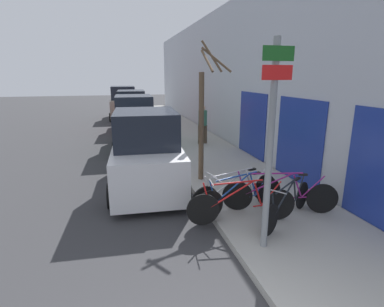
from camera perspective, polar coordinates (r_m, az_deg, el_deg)
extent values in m
plane|color=#333335|center=(13.63, -9.76, 0.56)|extent=(80.00, 80.00, 0.00)
cube|color=#9E9B93|center=(16.71, -1.70, 3.63)|extent=(3.20, 32.00, 0.15)
cube|color=#B2B7C1|center=(16.87, 4.22, 14.56)|extent=(0.20, 32.00, 6.50)
cube|color=navy|center=(9.47, 19.58, 2.33)|extent=(0.03, 2.27, 2.48)
cube|color=navy|center=(12.16, 11.33, 5.48)|extent=(0.03, 2.27, 2.48)
cylinder|color=gray|center=(5.37, 14.59, 0.61)|extent=(0.12, 0.12, 3.73)
cube|color=#19591E|center=(5.17, 16.17, 17.86)|extent=(0.55, 0.02, 0.23)
cube|color=red|center=(5.16, 15.93, 14.62)|extent=(0.54, 0.02, 0.23)
cylinder|color=black|center=(6.32, 14.71, -12.10)|extent=(0.56, 0.40, 0.66)
cylinder|color=black|center=(7.73, 20.23, -7.50)|extent=(0.56, 0.40, 0.66)
cylinder|color=black|center=(6.72, 17.26, -7.80)|extent=(0.78, 0.56, 0.54)
cylinder|color=black|center=(6.71, 17.69, -5.76)|extent=(0.90, 0.64, 0.09)
cylinder|color=black|center=(7.19, 18.99, -6.65)|extent=(0.18, 0.14, 0.47)
cylinder|color=black|center=(7.46, 19.44, -8.01)|extent=(0.49, 0.35, 0.08)
cylinder|color=black|center=(7.45, 19.83, -6.17)|extent=(0.37, 0.27, 0.53)
cylinder|color=black|center=(6.27, 15.22, -9.53)|extent=(0.18, 0.14, 0.57)
cube|color=black|center=(7.18, 19.41, -4.59)|extent=(0.21, 0.18, 0.04)
cylinder|color=#99999E|center=(6.24, 15.72, -6.93)|extent=(0.27, 0.38, 0.02)
cylinder|color=black|center=(6.48, 2.12, -10.66)|extent=(0.71, 0.11, 0.71)
cylinder|color=black|center=(6.97, 16.28, -9.37)|extent=(0.71, 0.11, 0.71)
cylinder|color=red|center=(6.48, 7.78, -7.59)|extent=(0.96, 0.14, 0.58)
cylinder|color=red|center=(6.42, 8.60, -5.47)|extent=(1.11, 0.15, 0.09)
cylinder|color=red|center=(6.66, 12.41, -7.43)|extent=(0.21, 0.06, 0.51)
cylinder|color=red|center=(6.84, 13.98, -9.42)|extent=(0.60, 0.09, 0.08)
cylinder|color=red|center=(6.78, 14.79, -7.42)|extent=(0.45, 0.08, 0.57)
cylinder|color=red|center=(6.37, 2.91, -8.15)|extent=(0.20, 0.05, 0.61)
cube|color=black|center=(6.60, 13.24, -5.20)|extent=(0.21, 0.10, 0.04)
cylinder|color=#99999E|center=(6.27, 3.72, -5.55)|extent=(0.07, 0.44, 0.02)
cylinder|color=black|center=(7.24, 8.62, -7.98)|extent=(0.69, 0.27, 0.72)
cylinder|color=black|center=(7.63, 23.55, -7.89)|extent=(0.69, 0.27, 0.72)
cylinder|color=#8C1E72|center=(7.21, 14.56, -5.57)|extent=(1.04, 0.40, 0.59)
cylinder|color=#8C1E72|center=(7.14, 15.46, -3.68)|extent=(1.21, 0.46, 0.09)
cylinder|color=#8C1E72|center=(7.35, 19.45, -5.77)|extent=(0.23, 0.11, 0.52)
cylinder|color=#8C1E72|center=(7.52, 21.08, -7.75)|extent=(0.66, 0.25, 0.08)
cylinder|color=#8C1E72|center=(7.46, 21.98, -5.95)|extent=(0.49, 0.20, 0.57)
cylinder|color=#8C1E72|center=(7.14, 9.50, -5.73)|extent=(0.22, 0.11, 0.62)
cube|color=black|center=(7.29, 20.37, -3.77)|extent=(0.22, 0.14, 0.04)
cylinder|color=#99999E|center=(7.05, 10.40, -3.41)|extent=(0.17, 0.42, 0.02)
cylinder|color=black|center=(6.69, 3.29, -9.88)|extent=(0.69, 0.18, 0.70)
cylinder|color=black|center=(7.61, 14.44, -7.20)|extent=(0.69, 0.18, 0.70)
cylinder|color=#1E4799|center=(6.88, 7.92, -6.36)|extent=(0.93, 0.24, 0.57)
cylinder|color=#1E4799|center=(6.84, 8.58, -4.32)|extent=(1.08, 0.27, 0.09)
cylinder|color=#1E4799|center=(7.20, 11.53, -5.78)|extent=(0.21, 0.08, 0.50)
cylinder|color=#1E4799|center=(7.42, 12.71, -7.46)|extent=(0.59, 0.15, 0.08)
cylinder|color=#1E4799|center=(7.39, 13.33, -5.57)|extent=(0.44, 0.12, 0.56)
cylinder|color=#1E4799|center=(6.61, 3.96, -7.39)|extent=(0.20, 0.07, 0.60)
cube|color=black|center=(7.16, 12.17, -3.68)|extent=(0.21, 0.12, 0.04)
cylinder|color=#99999E|center=(6.55, 4.65, -4.85)|extent=(0.12, 0.43, 0.02)
cylinder|color=black|center=(6.95, 2.47, -8.93)|extent=(0.68, 0.19, 0.69)
cylinder|color=black|center=(7.92, 13.67, -6.32)|extent=(0.68, 0.19, 0.69)
cylinder|color=#B7B7BC|center=(7.16, 7.11, -5.55)|extent=(0.97, 0.26, 0.57)
cylinder|color=#B7B7BC|center=(7.13, 7.76, -3.61)|extent=(1.13, 0.30, 0.09)
cylinder|color=#B7B7BC|center=(7.50, 10.73, -4.97)|extent=(0.21, 0.08, 0.50)
cylinder|color=#B7B7BC|center=(7.72, 11.94, -6.56)|extent=(0.61, 0.17, 0.08)
cylinder|color=#B7B7BC|center=(7.69, 12.54, -4.76)|extent=(0.46, 0.13, 0.55)
cylinder|color=#B7B7BC|center=(6.88, 3.14, -6.55)|extent=(0.21, 0.08, 0.60)
cube|color=black|center=(7.47, 11.36, -2.97)|extent=(0.21, 0.12, 0.04)
cylinder|color=#99999E|center=(6.82, 3.81, -4.13)|extent=(0.12, 0.43, 0.02)
cube|color=silver|center=(8.95, -8.61, -1.74)|extent=(2.15, 4.36, 1.18)
cube|color=black|center=(8.55, -8.84, 4.84)|extent=(1.83, 2.32, 0.96)
cylinder|color=black|center=(10.36, -14.02, -2.29)|extent=(0.26, 0.67, 0.66)
cylinder|color=black|center=(10.41, -3.67, -1.79)|extent=(0.26, 0.67, 0.66)
cylinder|color=black|center=(7.88, -14.97, -7.82)|extent=(0.26, 0.67, 0.66)
cylinder|color=black|center=(7.94, -1.25, -7.10)|extent=(0.26, 0.67, 0.66)
cube|color=#144728|center=(13.85, -10.82, 4.29)|extent=(1.89, 4.21, 1.33)
cube|color=black|center=(13.53, -11.03, 8.85)|extent=(1.64, 2.22, 0.91)
cylinder|color=black|center=(15.22, -14.12, 3.02)|extent=(0.25, 0.64, 0.63)
cylinder|color=black|center=(15.25, -7.62, 3.36)|extent=(0.25, 0.64, 0.63)
cylinder|color=black|center=(12.71, -14.43, 0.74)|extent=(0.25, 0.64, 0.63)
cylinder|color=black|center=(12.75, -6.65, 1.15)|extent=(0.25, 0.64, 0.63)
cube|color=maroon|center=(18.74, -11.34, 6.93)|extent=(1.96, 4.60, 1.35)
cube|color=black|center=(18.44, -11.52, 10.31)|extent=(1.67, 2.43, 0.89)
cylinder|color=black|center=(20.21, -13.72, 5.80)|extent=(0.25, 0.61, 0.60)
cylinder|color=black|center=(20.21, -8.84, 6.05)|extent=(0.25, 0.61, 0.60)
cylinder|color=black|center=(17.46, -14.05, 4.43)|extent=(0.25, 0.61, 0.60)
cylinder|color=black|center=(17.45, -8.41, 4.71)|extent=(0.25, 0.61, 0.60)
cube|color=gray|center=(23.94, -12.86, 8.49)|extent=(2.03, 4.48, 1.34)
cube|color=black|center=(23.67, -13.02, 11.22)|extent=(1.78, 2.35, 0.96)
cylinder|color=black|center=(25.38, -14.96, 7.49)|extent=(0.24, 0.63, 0.62)
cylinder|color=black|center=(25.37, -10.65, 7.73)|extent=(0.24, 0.63, 0.62)
cylinder|color=black|center=(22.66, -15.18, 6.66)|extent=(0.24, 0.63, 0.62)
cylinder|color=black|center=(22.66, -10.36, 6.93)|extent=(0.24, 0.63, 0.62)
cylinder|color=#4C3D2D|center=(14.16, 2.57, 3.71)|extent=(0.16, 0.16, 0.87)
cylinder|color=#4C3D2D|center=(14.01, 1.48, 3.60)|extent=(0.16, 0.16, 0.87)
cylinder|color=#33664C|center=(13.96, 2.05, 6.80)|extent=(0.40, 0.40, 0.69)
sphere|color=tan|center=(13.90, 2.07, 8.69)|extent=(0.24, 0.24, 0.24)
cylinder|color=brown|center=(8.95, 1.77, 4.91)|extent=(0.16, 0.16, 3.22)
cylinder|color=brown|center=(8.78, 3.80, 17.97)|extent=(0.58, 0.37, 0.87)
cylinder|color=brown|center=(8.76, 4.68, 17.38)|extent=(0.80, 0.46, 0.71)
cylinder|color=brown|center=(8.35, 2.88, 17.27)|extent=(0.06, 1.03, 0.63)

